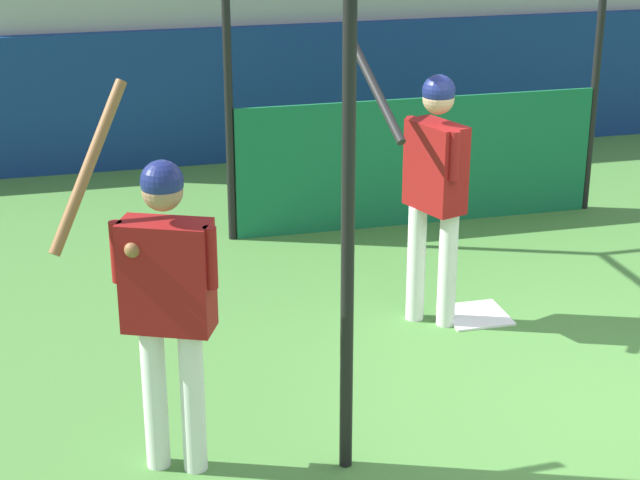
% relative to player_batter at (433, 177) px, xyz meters
% --- Properties ---
extents(ground_plane, '(60.00, 60.00, 0.00)m').
position_rel_player_batter_xyz_m(ground_plane, '(0.71, -1.53, -1.08)').
color(ground_plane, '#477F38').
extents(outfield_wall, '(24.00, 0.12, 1.42)m').
position_rel_player_batter_xyz_m(outfield_wall, '(0.71, 4.30, -0.37)').
color(outfield_wall, navy).
rests_on(outfield_wall, ground).
extents(bleacher_section, '(7.60, 2.40, 2.70)m').
position_rel_player_batter_xyz_m(bleacher_section, '(0.71, 5.56, 0.27)').
color(bleacher_section, '#9E9E99').
rests_on(bleacher_section, ground).
extents(batting_cage, '(3.37, 3.71, 2.78)m').
position_rel_player_batter_xyz_m(batting_cage, '(0.59, 1.25, 0.15)').
color(batting_cage, black).
rests_on(batting_cage, ground).
extents(home_plate, '(0.44, 0.44, 0.02)m').
position_rel_player_batter_xyz_m(home_plate, '(0.36, -0.00, -1.07)').
color(home_plate, white).
rests_on(home_plate, ground).
extents(player_batter, '(0.66, 0.80, 1.95)m').
position_rel_player_batter_xyz_m(player_batter, '(0.00, 0.00, 0.00)').
color(player_batter, white).
rests_on(player_batter, ground).
extents(player_waiting, '(0.84, 0.58, 2.09)m').
position_rel_player_batter_xyz_m(player_waiting, '(-1.97, -1.44, -0.02)').
color(player_waiting, white).
rests_on(player_waiting, ground).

